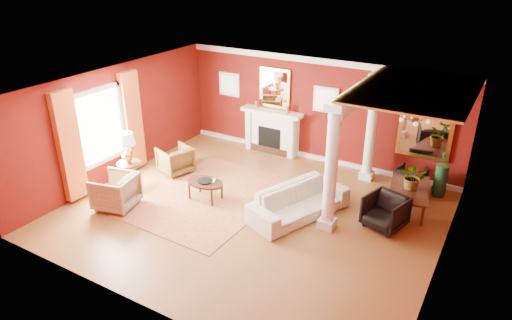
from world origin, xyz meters
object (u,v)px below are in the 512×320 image
Objects in this scene: coffee_table at (205,183)px; side_table at (127,152)px; dining_table at (410,192)px; armchair_leopard at (175,159)px; armchair_stripe at (115,190)px; sofa at (299,197)px.

side_table is (-1.98, -0.46, 0.56)m from coffee_table.
armchair_leopard is at bearing 91.98° from dining_table.
armchair_stripe is 0.96× the size of coffee_table.
coffee_table is (-2.23, -0.46, -0.03)m from sofa.
sofa is at bearing 102.27° from armchair_stripe.
armchair_stripe is (-3.80, -1.80, -0.01)m from sofa.
armchair_stripe reaches higher than armchair_leopard.
dining_table is (5.87, 1.21, 0.02)m from armchair_leopard.
armchair_leopard is 2.14m from armchair_stripe.
coffee_table is (1.57, 1.34, -0.02)m from armchair_stripe.
dining_table is (4.30, 2.01, -0.01)m from coffee_table.
dining_table is at bearing 106.64° from armchair_stripe.
dining_table is at bearing 25.06° from coffee_table.
sofa is 2.58m from dining_table.
armchair_stripe is 6.75m from dining_table.
dining_table is at bearing 120.94° from armchair_leopard.
armchair_leopard is 0.89× the size of armchair_stripe.
side_table is at bearing 101.79° from dining_table.
sofa is 2.97× the size of armchair_leopard.
armchair_leopard is 0.54× the size of side_table.
sofa is 1.61× the size of side_table.
sofa is 3.82m from armchair_leopard.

